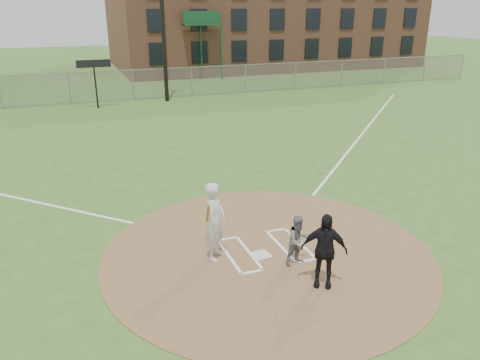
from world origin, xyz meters
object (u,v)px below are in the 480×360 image
object	(u,v)px
home_plate	(261,255)
catcher	(298,240)
umpire	(324,250)
batter_at_plate	(215,221)

from	to	relation	value
home_plate	catcher	world-z (taller)	catcher
home_plate	catcher	bearing A→B (deg)	-43.39
umpire	batter_at_plate	bearing A→B (deg)	164.22
home_plate	batter_at_plate	distance (m)	1.51
catcher	batter_at_plate	world-z (taller)	batter_at_plate
home_plate	batter_at_plate	xyz separation A→B (m)	(-1.09, 0.33, 0.99)
home_plate	umpire	size ratio (longest dim) A/B	0.25
catcher	batter_at_plate	distance (m)	2.07
batter_at_plate	home_plate	bearing A→B (deg)	-16.70
catcher	umpire	bearing A→B (deg)	-93.08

